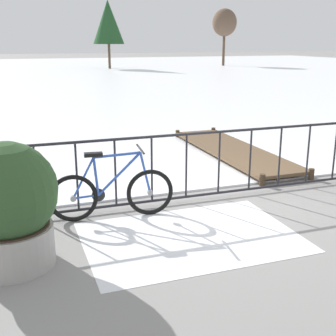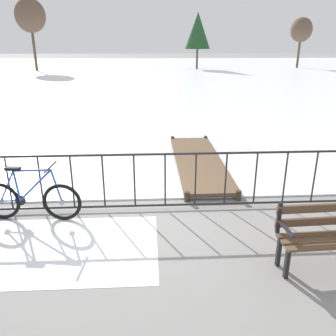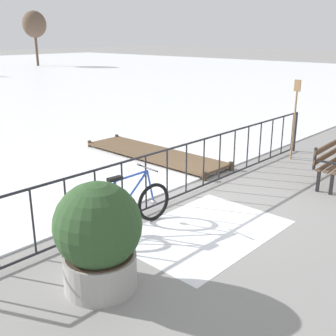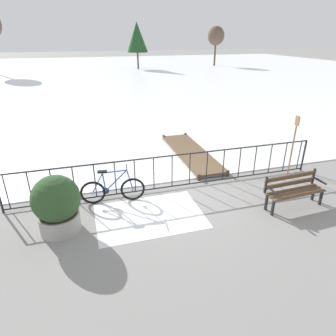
% 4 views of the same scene
% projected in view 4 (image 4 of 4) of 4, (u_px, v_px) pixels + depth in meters
% --- Properties ---
extents(ground_plane, '(160.00, 160.00, 0.00)m').
position_uv_depth(ground_plane, '(172.00, 189.00, 8.66)').
color(ground_plane, gray).
extents(frozen_pond, '(80.00, 56.00, 0.03)m').
position_uv_depth(frozen_pond, '(98.00, 74.00, 33.44)').
color(frozen_pond, white).
rests_on(frozen_pond, ground).
extents(snow_patch, '(2.64, 1.83, 0.01)m').
position_uv_depth(snow_patch, '(150.00, 216.00, 7.37)').
color(snow_patch, white).
rests_on(snow_patch, ground).
extents(railing_fence, '(9.06, 0.06, 1.07)m').
position_uv_depth(railing_fence, '(172.00, 171.00, 8.43)').
color(railing_fence, '#232328').
rests_on(railing_fence, ground).
extents(bicycle_near_railing, '(1.71, 0.52, 0.97)m').
position_uv_depth(bicycle_near_railing, '(113.00, 190.00, 7.84)').
color(bicycle_near_railing, black).
rests_on(bicycle_near_railing, ground).
extents(park_bench, '(1.62, 0.56, 0.89)m').
position_uv_depth(park_bench, '(293.00, 188.00, 7.62)').
color(park_bench, brown).
rests_on(park_bench, ground).
extents(planter_with_shrub, '(1.07, 1.07, 1.38)m').
position_uv_depth(planter_with_shrub, '(57.00, 204.00, 6.53)').
color(planter_with_shrub, '#9E9B96').
rests_on(planter_with_shrub, ground).
extents(oar_upright, '(0.04, 0.16, 1.98)m').
position_uv_depth(oar_upright, '(293.00, 143.00, 8.89)').
color(oar_upright, '#937047').
rests_on(oar_upright, ground).
extents(wooden_dock, '(1.10, 4.14, 0.20)m').
position_uv_depth(wooden_dock, '(191.00, 152.00, 11.02)').
color(wooden_dock, brown).
rests_on(wooden_dock, ground).
extents(tree_far_west, '(2.28, 2.28, 5.20)m').
position_uv_depth(tree_far_west, '(216.00, 36.00, 40.67)').
color(tree_far_west, brown).
rests_on(tree_far_west, ground).
extents(tree_west_mid, '(2.61, 2.61, 5.59)m').
position_uv_depth(tree_west_mid, '(137.00, 37.00, 36.86)').
color(tree_west_mid, brown).
rests_on(tree_west_mid, ground).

